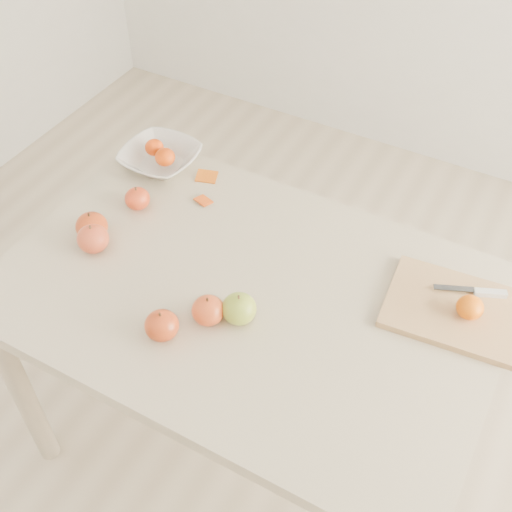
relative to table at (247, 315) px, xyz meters
The scene contains 16 objects.
ground 0.65m from the table, ahead, with size 3.50×3.50×0.00m, color #C6B293.
table is the anchor object (origin of this frame).
cutting_board 0.50m from the table, 20.47° to the left, with size 0.31×0.23×0.02m, color tan.
board_tangerine 0.54m from the table, 18.27° to the left, with size 0.06×0.06×0.05m, color #DE6307.
fruit_bowl 0.56m from the table, 146.59° to the left, with size 0.22×0.22×0.05m, color silver.
bowl_tangerine_near 0.59m from the table, 147.13° to the left, with size 0.05×0.05×0.05m, color #E04207.
bowl_tangerine_far 0.54m from the table, 146.14° to the left, with size 0.06×0.06×0.05m, color #D04007.
orange_peel_a 0.45m from the table, 134.30° to the left, with size 0.06×0.04×0.00m, color #C5560D.
orange_peel_b 0.36m from the table, 139.47° to the left, with size 0.04×0.04×0.00m, color #C8450E.
paring_knife 0.58m from the table, 25.53° to the left, with size 0.16×0.08×0.01m.
apple_green 0.16m from the table, 70.35° to the right, with size 0.08×0.08×0.07m, color olive.
apple_red_c 0.27m from the table, 114.69° to the right, with size 0.08×0.08×0.07m, color #8C0506.
apple_red_a 0.44m from the table, 163.71° to the left, with size 0.07×0.07×0.06m, color #A11216.
apple_red_d 0.43m from the table, behind, with size 0.08×0.08×0.07m, color maroon.
apple_red_e 0.18m from the table, 103.25° to the right, with size 0.08×0.08×0.07m, color #9A0D0B.
apple_red_b 0.46m from the table, behind, with size 0.08×0.08×0.07m, color maroon.
Camera 1 is at (0.51, -0.88, 1.92)m, focal length 45.00 mm.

